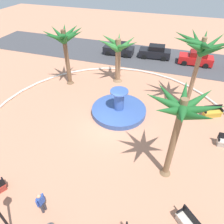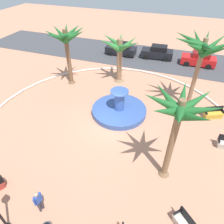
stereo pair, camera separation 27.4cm
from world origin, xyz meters
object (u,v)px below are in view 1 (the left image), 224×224
Objects in this scene: palm_tree_far_side at (181,114)px; fountain at (119,110)px; parked_car_second at (155,52)px; parked_car_third at (196,58)px; palm_tree_mid_plaza at (65,40)px; palm_tree_near_fountain at (118,51)px; palm_tree_by_curb at (201,49)px; parked_car_leftmost at (119,49)px; bench_southeast at (212,113)px; person_cyclist_helmet at (41,202)px.

fountain is at bearing 132.70° from palm_tree_far_side.
parked_car_second is 1.02× the size of parked_car_third.
palm_tree_mid_plaza is 12.66m from parked_car_second.
palm_tree_far_side is (4.58, -4.96, 4.45)m from fountain.
palm_tree_near_fountain is 0.81× the size of palm_tree_far_side.
fountain is 0.73× the size of palm_tree_by_curb.
palm_tree_by_curb is 11.87m from palm_tree_mid_plaza.
palm_tree_far_side reaches higher than parked_car_second.
parked_car_leftmost and parked_car_third have the same top height.
palm_tree_far_side is at bearing -47.30° from fountain.
parked_car_leftmost is at bearing -179.57° from parked_car_third.
palm_tree_by_curb is 11.62m from parked_car_second.
palm_tree_mid_plaza is (-4.61, -2.05, 1.15)m from palm_tree_near_fountain.
palm_tree_near_fountain is 2.90× the size of bench_southeast.
palm_tree_by_curb is at bearing -65.48° from parked_car_second.
parked_car_second is (2.78, 7.51, -2.61)m from palm_tree_near_fountain.
palm_tree_near_fountain is at bearing 91.95° from person_cyclist_helmet.
palm_tree_by_curb is 5.41m from bench_southeast.
person_cyclist_helmet is at bearing -95.85° from parked_car_second.
fountain is at bearing 82.36° from person_cyclist_helmet.
parked_car_third is (5.12, -0.41, 0.00)m from parked_car_second.
person_cyclist_helmet is (-8.89, -11.52, 0.54)m from bench_southeast.
bench_southeast is at bearing -18.78° from palm_tree_near_fountain.
bench_southeast is 0.40× the size of parked_car_second.
fountain is at bearing -151.15° from palm_tree_by_curb.
parked_car_leftmost is (-2.03, 7.03, -2.61)m from palm_tree_near_fountain.
person_cyclist_helmet is at bearing -97.64° from fountain.
parked_car_leftmost is (-9.26, 9.28, -4.44)m from palm_tree_by_curb.
parked_car_third is at bearing 36.17° from palm_tree_mid_plaza.
palm_tree_near_fountain reaches higher than parked_car_leftmost.
bench_southeast is (7.62, 2.07, 0.03)m from fountain.
palm_tree_far_side is 3.72× the size of person_cyclist_helmet.
parked_car_third is (7.40, 21.81, -0.11)m from person_cyclist_helmet.
palm_tree_far_side is 3.58× the size of bench_southeast.
parked_car_second is at bearing 114.52° from palm_tree_by_curb.
palm_tree_mid_plaza reaches higher than parked_car_leftmost.
fountain is at bearing -164.77° from bench_southeast.
parked_car_leftmost is (-3.79, 12.29, 0.46)m from fountain.
palm_tree_far_side is at bearing -64.11° from parked_car_leftmost.
palm_tree_by_curb reaches higher than fountain.
palm_tree_mid_plaza is 10.16m from parked_car_leftmost.
fountain is 0.81× the size of palm_tree_mid_plaza.
palm_tree_by_curb is 8.04m from palm_tree_far_side.
parked_car_second is (1.01, 12.78, 0.46)m from fountain.
palm_tree_mid_plaza is 13.68m from palm_tree_far_side.
parked_car_leftmost is at bearing 138.17° from bench_southeast.
parked_car_second reaches higher than bench_southeast.
palm_tree_mid_plaza is 14.14m from person_cyclist_helmet.
palm_tree_far_side reaches higher than palm_tree_mid_plaza.
fountain reaches higher than bench_southeast.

